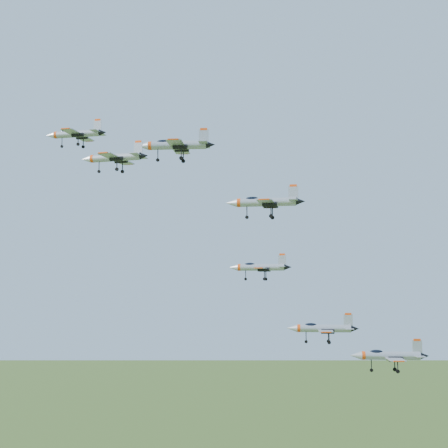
# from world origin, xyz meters

# --- Properties ---
(jet_lead) EXTENTS (13.61, 11.19, 3.65)m
(jet_lead) POSITION_xyz_m (-28.09, 15.00, 151.78)
(jet_lead) COLOR #A1A5AD
(jet_left_high) EXTENTS (13.29, 11.12, 3.56)m
(jet_left_high) POSITION_xyz_m (0.01, -3.92, 143.68)
(jet_left_high) COLOR #A1A5AD
(jet_right_high) EXTENTS (11.20, 9.22, 3.00)m
(jet_right_high) POSITION_xyz_m (-6.70, -13.60, 139.98)
(jet_right_high) COLOR #A1A5AD
(jet_left_low) EXTENTS (11.02, 9.08, 2.95)m
(jet_left_low) POSITION_xyz_m (12.52, 5.13, 123.49)
(jet_left_low) COLOR #A1A5AD
(jet_right_low) EXTENTS (11.16, 9.22, 2.98)m
(jet_right_low) POSITION_xyz_m (17.30, -16.70, 131.88)
(jet_right_low) COLOR #A1A5AD
(jet_trail) EXTENTS (10.84, 9.02, 2.90)m
(jet_trail) POSITION_xyz_m (24.08, -6.14, 113.97)
(jet_trail) COLOR #A1A5AD
(jet_extra) EXTENTS (13.16, 11.03, 3.53)m
(jet_extra) POSITION_xyz_m (33.87, 8.18, 108.66)
(jet_extra) COLOR #A1A5AD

